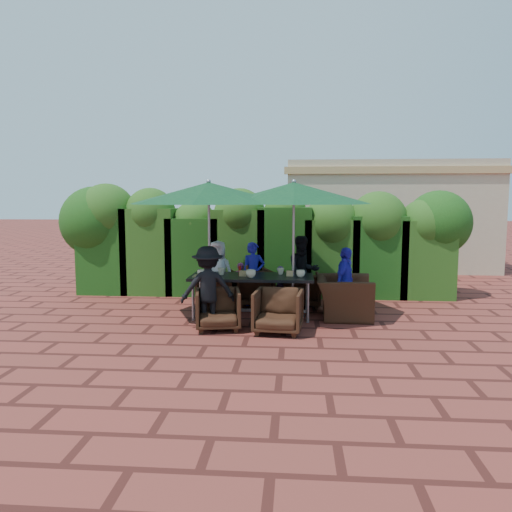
# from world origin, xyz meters

# --- Properties ---
(ground) EXTENTS (80.00, 80.00, 0.00)m
(ground) POSITION_xyz_m (0.00, 0.00, 0.00)
(ground) COLOR maroon
(ground) RESTS_ON ground
(dining_table) EXTENTS (2.20, 0.90, 0.75)m
(dining_table) POSITION_xyz_m (-0.04, 0.17, 0.67)
(dining_table) COLOR black
(dining_table) RESTS_ON ground
(umbrella_left) EXTENTS (2.86, 2.86, 2.46)m
(umbrella_left) POSITION_xyz_m (-0.79, 0.09, 2.21)
(umbrella_left) COLOR gray
(umbrella_left) RESTS_ON ground
(umbrella_right) EXTENTS (2.73, 2.73, 2.46)m
(umbrella_right) POSITION_xyz_m (0.70, 0.24, 2.21)
(umbrella_right) COLOR gray
(umbrella_right) RESTS_ON ground
(chair_far_left) EXTENTS (0.76, 0.71, 0.75)m
(chair_far_left) POSITION_xyz_m (-0.81, 1.05, 0.37)
(chair_far_left) COLOR black
(chair_far_left) RESTS_ON ground
(chair_far_mid) EXTENTS (0.98, 0.95, 0.80)m
(chair_far_mid) POSITION_xyz_m (-0.14, 1.15, 0.40)
(chair_far_mid) COLOR black
(chair_far_mid) RESTS_ON ground
(chair_far_right) EXTENTS (0.75, 0.71, 0.74)m
(chair_far_right) POSITION_xyz_m (0.85, 1.12, 0.37)
(chair_far_right) COLOR black
(chair_far_right) RESTS_ON ground
(chair_near_left) EXTENTS (0.82, 0.78, 0.73)m
(chair_near_left) POSITION_xyz_m (-0.52, -0.74, 0.36)
(chair_near_left) COLOR black
(chair_near_left) RESTS_ON ground
(chair_near_right) EXTENTS (0.81, 0.77, 0.77)m
(chair_near_right) POSITION_xyz_m (0.47, -0.87, 0.38)
(chair_near_right) COLOR black
(chair_near_right) RESTS_ON ground
(chair_end_right) EXTENTS (0.76, 1.14, 0.97)m
(chair_end_right) POSITION_xyz_m (1.61, 0.26, 0.49)
(chair_end_right) COLOR black
(chair_end_right) RESTS_ON ground
(adult_far_left) EXTENTS (0.70, 0.49, 1.30)m
(adult_far_left) POSITION_xyz_m (-0.80, 1.08, 0.65)
(adult_far_left) COLOR white
(adult_far_left) RESTS_ON ground
(adult_far_mid) EXTENTS (0.54, 0.49, 1.26)m
(adult_far_mid) POSITION_xyz_m (-0.10, 1.18, 0.63)
(adult_far_mid) COLOR #2622B9
(adult_far_mid) RESTS_ON ground
(adult_far_right) EXTENTS (0.78, 0.63, 1.40)m
(adult_far_right) POSITION_xyz_m (0.88, 1.10, 0.70)
(adult_far_right) COLOR black
(adult_far_right) RESTS_ON ground
(adult_near_left) EXTENTS (0.94, 0.61, 1.36)m
(adult_near_left) POSITION_xyz_m (-0.69, -0.70, 0.68)
(adult_near_left) COLOR black
(adult_near_left) RESTS_ON ground
(adult_end_right) EXTENTS (0.63, 0.83, 1.27)m
(adult_end_right) POSITION_xyz_m (1.62, 0.24, 0.63)
(adult_end_right) COLOR #2622B9
(adult_end_right) RESTS_ON ground
(child_left) EXTENTS (0.34, 0.30, 0.84)m
(child_left) POSITION_xyz_m (-0.36, 1.24, 0.42)
(child_left) COLOR #CC4893
(child_left) RESTS_ON ground
(child_right) EXTENTS (0.34, 0.32, 0.78)m
(child_right) POSITION_xyz_m (0.43, 1.24, 0.39)
(child_right) COLOR #7749A0
(child_right) RESTS_ON ground
(pedestrian_a) EXTENTS (1.61, 0.67, 1.69)m
(pedestrian_a) POSITION_xyz_m (1.31, 4.27, 0.84)
(pedestrian_a) COLOR green
(pedestrian_a) RESTS_ON ground
(pedestrian_b) EXTENTS (1.05, 0.92, 1.87)m
(pedestrian_b) POSITION_xyz_m (2.61, 4.54, 0.93)
(pedestrian_b) COLOR #CC4893
(pedestrian_b) RESTS_ON ground
(pedestrian_c) EXTENTS (1.21, 0.85, 1.73)m
(pedestrian_c) POSITION_xyz_m (3.25, 4.43, 0.87)
(pedestrian_c) COLOR gray
(pedestrian_c) RESTS_ON ground
(cup_a) EXTENTS (0.15, 0.15, 0.12)m
(cup_a) POSITION_xyz_m (-0.92, 0.02, 0.81)
(cup_a) COLOR beige
(cup_a) RESTS_ON dining_table
(cup_b) EXTENTS (0.13, 0.13, 0.13)m
(cup_b) POSITION_xyz_m (-0.60, 0.21, 0.81)
(cup_b) COLOR beige
(cup_b) RESTS_ON dining_table
(cup_c) EXTENTS (0.18, 0.18, 0.14)m
(cup_c) POSITION_xyz_m (-0.04, -0.06, 0.82)
(cup_c) COLOR beige
(cup_c) RESTS_ON dining_table
(cup_d) EXTENTS (0.12, 0.12, 0.12)m
(cup_d) POSITION_xyz_m (0.47, 0.35, 0.81)
(cup_d) COLOR beige
(cup_d) RESTS_ON dining_table
(cup_e) EXTENTS (0.16, 0.16, 0.13)m
(cup_e) POSITION_xyz_m (0.83, 0.07, 0.81)
(cup_e) COLOR beige
(cup_e) RESTS_ON dining_table
(ketchup_bottle) EXTENTS (0.04, 0.04, 0.17)m
(ketchup_bottle) POSITION_xyz_m (-0.26, 0.17, 0.83)
(ketchup_bottle) COLOR #B20C0A
(ketchup_bottle) RESTS_ON dining_table
(sauce_bottle) EXTENTS (0.04, 0.04, 0.17)m
(sauce_bottle) POSITION_xyz_m (-0.14, 0.28, 0.83)
(sauce_bottle) COLOR #4C230C
(sauce_bottle) RESTS_ON dining_table
(serving_tray) EXTENTS (0.35, 0.25, 0.02)m
(serving_tray) POSITION_xyz_m (-0.89, 0.01, 0.76)
(serving_tray) COLOR tan
(serving_tray) RESTS_ON dining_table
(number_block_left) EXTENTS (0.12, 0.06, 0.10)m
(number_block_left) POSITION_xyz_m (-0.20, 0.10, 0.80)
(number_block_left) COLOR #D8B36E
(number_block_left) RESTS_ON dining_table
(number_block_right) EXTENTS (0.12, 0.06, 0.10)m
(number_block_right) POSITION_xyz_m (0.64, 0.15, 0.80)
(number_block_right) COLOR #D8B36E
(number_block_right) RESTS_ON dining_table
(hedge_wall) EXTENTS (9.10, 1.60, 2.46)m
(hedge_wall) POSITION_xyz_m (-0.19, 2.32, 1.32)
(hedge_wall) COLOR #14340E
(hedge_wall) RESTS_ON ground
(building) EXTENTS (6.20, 3.08, 3.20)m
(building) POSITION_xyz_m (3.50, 6.99, 1.61)
(building) COLOR #C3B391
(building) RESTS_ON ground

